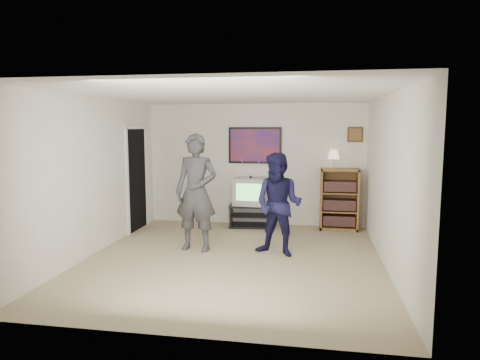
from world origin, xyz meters
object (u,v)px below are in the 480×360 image
(person_tall, at_px, (196,192))
(bookshelf, at_px, (339,199))
(media_stand, at_px, (252,215))
(crt_television, at_px, (251,191))
(person_short, at_px, (279,205))

(person_tall, bearing_deg, bookshelf, 43.08)
(media_stand, relative_size, person_tall, 0.50)
(crt_television, height_order, bookshelf, bookshelf)
(crt_television, xyz_separation_m, person_short, (0.72, -1.88, 0.09))
(crt_television, relative_size, person_tall, 0.34)
(crt_television, distance_m, person_tall, 1.94)
(person_short, bearing_deg, media_stand, 128.20)
(media_stand, distance_m, bookshelf, 1.78)
(media_stand, xyz_separation_m, bookshelf, (1.74, 0.05, 0.38))
(media_stand, height_order, crt_television, crt_television)
(media_stand, relative_size, crt_television, 1.48)
(bookshelf, relative_size, person_short, 0.74)
(crt_television, height_order, person_tall, person_tall)
(media_stand, bearing_deg, person_tall, -116.08)
(bookshelf, xyz_separation_m, person_short, (-1.05, -1.93, 0.21))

